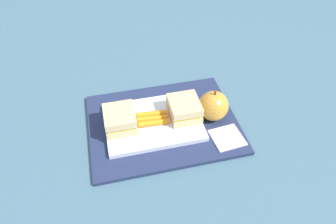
{
  "coord_description": "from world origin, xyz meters",
  "views": [
    {
      "loc": [
        -0.12,
        -0.54,
        0.58
      ],
      "look_at": [
        0.01,
        0.0,
        0.04
      ],
      "focal_mm": 34.26,
      "sensor_mm": 36.0,
      "label": 1
    }
  ],
  "objects_px": {
    "sandwich_half_right": "(184,109)",
    "paper_napkin": "(227,138)",
    "food_tray": "(153,122)",
    "carrot_sticks_bundle": "(152,118)",
    "sandwich_half_left": "(120,119)",
    "apple": "(213,106)"
  },
  "relations": [
    {
      "from": "sandwich_half_left",
      "to": "apple",
      "type": "bearing_deg",
      "value": -2.45
    },
    {
      "from": "sandwich_half_left",
      "to": "paper_napkin",
      "type": "relative_size",
      "value": 1.14
    },
    {
      "from": "sandwich_half_left",
      "to": "carrot_sticks_bundle",
      "type": "distance_m",
      "value": 0.08
    },
    {
      "from": "food_tray",
      "to": "sandwich_half_right",
      "type": "relative_size",
      "value": 2.88
    },
    {
      "from": "food_tray",
      "to": "apple",
      "type": "xyz_separation_m",
      "value": [
        0.15,
        -0.01,
        0.03
      ]
    },
    {
      "from": "apple",
      "to": "paper_napkin",
      "type": "height_order",
      "value": "apple"
    },
    {
      "from": "food_tray",
      "to": "apple",
      "type": "height_order",
      "value": "apple"
    },
    {
      "from": "food_tray",
      "to": "paper_napkin",
      "type": "distance_m",
      "value": 0.18
    },
    {
      "from": "food_tray",
      "to": "carrot_sticks_bundle",
      "type": "xyz_separation_m",
      "value": [
        -0.0,
        0.0,
        0.01
      ]
    },
    {
      "from": "sandwich_half_left",
      "to": "sandwich_half_right",
      "type": "xyz_separation_m",
      "value": [
        0.16,
        0.0,
        0.0
      ]
    },
    {
      "from": "sandwich_half_right",
      "to": "carrot_sticks_bundle",
      "type": "distance_m",
      "value": 0.08
    },
    {
      "from": "sandwich_half_right",
      "to": "paper_napkin",
      "type": "height_order",
      "value": "sandwich_half_right"
    },
    {
      "from": "food_tray",
      "to": "carrot_sticks_bundle",
      "type": "height_order",
      "value": "carrot_sticks_bundle"
    },
    {
      "from": "carrot_sticks_bundle",
      "to": "apple",
      "type": "height_order",
      "value": "apple"
    },
    {
      "from": "carrot_sticks_bundle",
      "to": "paper_napkin",
      "type": "relative_size",
      "value": 1.1
    },
    {
      "from": "sandwich_half_right",
      "to": "carrot_sticks_bundle",
      "type": "height_order",
      "value": "sandwich_half_right"
    },
    {
      "from": "sandwich_half_left",
      "to": "apple",
      "type": "distance_m",
      "value": 0.23
    },
    {
      "from": "sandwich_half_left",
      "to": "sandwich_half_right",
      "type": "distance_m",
      "value": 0.16
    },
    {
      "from": "paper_napkin",
      "to": "carrot_sticks_bundle",
      "type": "bearing_deg",
      "value": 152.01
    },
    {
      "from": "food_tray",
      "to": "sandwich_half_left",
      "type": "height_order",
      "value": "sandwich_half_left"
    },
    {
      "from": "food_tray",
      "to": "sandwich_half_right",
      "type": "bearing_deg",
      "value": 0.0
    },
    {
      "from": "sandwich_half_right",
      "to": "paper_napkin",
      "type": "relative_size",
      "value": 1.14
    }
  ]
}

